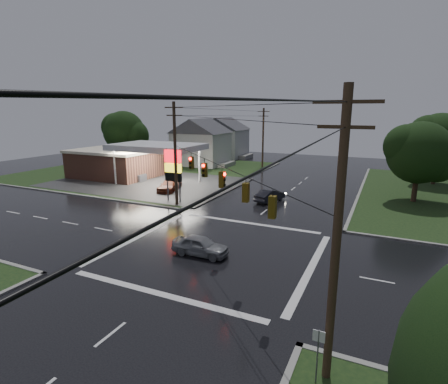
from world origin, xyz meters
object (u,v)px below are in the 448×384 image
at_px(house_far, 224,137).
at_px(car_crossing, 200,245).
at_px(pylon_sign, 173,167).
at_px(car_pump, 170,185).
at_px(house_near, 201,141).
at_px(car_north, 270,195).
at_px(utility_pole_n, 263,137).
at_px(gas_station, 123,161).
at_px(tree_ne_far, 440,140).
at_px(tree_nw_behind, 125,132).
at_px(utility_pole_se, 337,239).
at_px(tree_ne_near, 421,153).
at_px(utility_pole_nw, 175,153).

xyz_separation_m(house_far, car_crossing, (21.30, -49.21, -3.70)).
bearing_deg(pylon_sign, car_pump, 128.72).
relative_size(house_near, car_pump, 2.21).
bearing_deg(car_crossing, car_north, -1.09).
height_order(utility_pole_n, car_north, utility_pole_n).
height_order(gas_station, utility_pole_n, utility_pole_n).
distance_m(house_far, tree_ne_far, 41.57).
xyz_separation_m(house_near, tree_nw_behind, (-12.89, -6.01, 1.77)).
distance_m(gas_station, utility_pole_se, 45.83).
distance_m(tree_ne_near, car_crossing, 27.94).
xyz_separation_m(gas_station, utility_pole_se, (35.18, -29.20, 3.17)).
bearing_deg(house_near, car_crossing, -61.39).
height_order(gas_station, car_pump, gas_station).
height_order(utility_pole_se, car_crossing, utility_pole_se).
bearing_deg(house_far, gas_station, -97.50).
bearing_deg(house_far, car_north, -57.08).
height_order(pylon_sign, house_near, house_near).
xyz_separation_m(gas_station, tree_ne_near, (39.82, 2.29, 3.01)).
xyz_separation_m(tree_ne_far, car_pump, (-31.25, -19.00, -5.45)).
xyz_separation_m(tree_nw_behind, tree_ne_far, (50.99, 4.00, -0.00)).
bearing_deg(tree_ne_far, tree_nw_behind, -175.51).
bearing_deg(car_pump, utility_pole_n, 65.51).
bearing_deg(car_crossing, tree_ne_near, -34.12).
height_order(utility_pole_se, tree_ne_far, utility_pole_se).
bearing_deg(house_far, tree_ne_near, -35.77).
bearing_deg(utility_pole_se, pylon_sign, 135.00).
xyz_separation_m(gas_station, car_north, (24.88, -4.36, -1.86)).
xyz_separation_m(house_far, tree_ne_far, (39.10, -14.01, 1.77)).
xyz_separation_m(pylon_sign, house_near, (-10.45, 25.50, 0.39)).
bearing_deg(utility_pole_n, gas_station, -131.47).
bearing_deg(car_crossing, gas_station, 48.51).
distance_m(pylon_sign, car_north, 11.34).
distance_m(utility_pole_nw, house_near, 28.90).
bearing_deg(car_north, house_near, -28.52).
bearing_deg(tree_nw_behind, utility_pole_nw, -40.10).
xyz_separation_m(pylon_sign, tree_nw_behind, (-23.34, 19.49, 2.17)).
distance_m(utility_pole_se, utility_pole_n, 51.16).
xyz_separation_m(pylon_sign, utility_pole_nw, (1.00, -1.00, 1.71)).
bearing_deg(tree_ne_near, car_pump, -166.08).
xyz_separation_m(gas_station, tree_nw_behind, (-8.17, 10.29, 3.63)).
height_order(pylon_sign, utility_pole_n, utility_pole_n).
relative_size(pylon_sign, car_north, 1.43).
relative_size(utility_pole_n, car_north, 2.50).
relative_size(gas_station, tree_ne_near, 2.92).
xyz_separation_m(utility_pole_se, house_far, (-31.45, 57.50, -1.32)).
distance_m(tree_ne_near, car_north, 17.07).
bearing_deg(tree_ne_far, utility_pole_n, 171.45).
relative_size(tree_ne_near, tree_ne_far, 0.92).
distance_m(car_north, car_pump, 13.31).
distance_m(pylon_sign, car_pump, 6.63).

